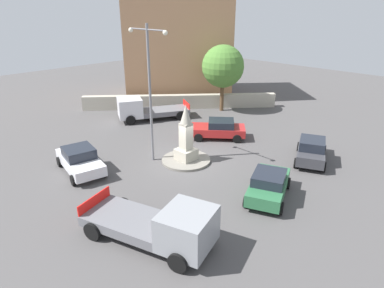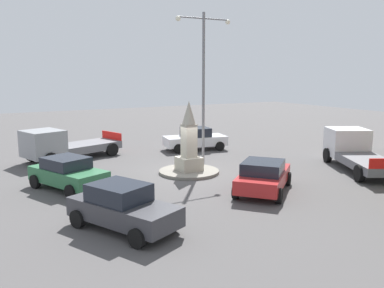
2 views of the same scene
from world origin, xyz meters
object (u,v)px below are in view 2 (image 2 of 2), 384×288
(car_red_far_side, at_px, (263,176))
(car_dark_grey_parked_left, at_px, (123,207))
(monument, at_px, (189,142))
(streetlamp, at_px, (203,75))
(car_green_parked_right, at_px, (68,173))
(truck_grey_passing, at_px, (61,145))
(truck_white_approaching, at_px, (355,150))
(car_white_near_island, at_px, (195,139))

(car_red_far_side, bearing_deg, car_dark_grey_parked_left, 9.26)
(monument, height_order, streetlamp, streetlamp)
(car_dark_grey_parked_left, bearing_deg, car_green_parked_right, -84.49)
(car_red_far_side, bearing_deg, truck_grey_passing, -59.60)
(streetlamp, distance_m, car_red_far_side, 7.54)
(car_red_far_side, relative_size, truck_white_approaching, 0.67)
(car_white_near_island, bearing_deg, truck_grey_passing, -5.61)
(streetlamp, xyz_separation_m, truck_white_approaching, (-7.19, 4.74, -4.19))
(truck_grey_passing, bearing_deg, car_red_far_side, 120.40)
(car_red_far_side, distance_m, truck_white_approaching, 7.77)
(truck_grey_passing, bearing_deg, truck_white_approaching, 145.33)
(car_green_parked_right, distance_m, truck_grey_passing, 6.53)
(monument, bearing_deg, truck_white_approaching, 159.41)
(streetlamp, xyz_separation_m, car_dark_grey_parked_left, (7.46, 7.24, -4.37))
(car_green_parked_right, xyz_separation_m, car_red_far_side, (-7.57, 4.73, -0.02))
(monument, bearing_deg, car_dark_grey_parked_left, 45.37)
(streetlamp, height_order, car_red_far_side, streetlamp)
(streetlamp, relative_size, truck_white_approaching, 1.33)
(car_green_parked_right, relative_size, truck_white_approaching, 0.66)
(monument, bearing_deg, car_white_near_island, -122.31)
(car_white_near_island, height_order, car_green_parked_right, car_white_near_island)
(car_white_near_island, relative_size, car_red_far_side, 1.04)
(car_red_far_side, bearing_deg, monument, -75.09)
(car_white_near_island, xyz_separation_m, car_green_parked_right, (9.87, 5.58, -0.01))
(car_green_parked_right, height_order, car_dark_grey_parked_left, car_dark_grey_parked_left)
(car_green_parked_right, xyz_separation_m, truck_white_approaching, (-15.22, 3.38, 0.21))
(streetlamp, height_order, car_green_parked_right, streetlamp)
(car_white_near_island, bearing_deg, car_dark_grey_parked_left, 50.88)
(car_green_parked_right, bearing_deg, truck_grey_passing, -98.98)
(truck_white_approaching, bearing_deg, streetlamp, -33.42)
(monument, height_order, car_green_parked_right, monument)
(car_red_far_side, height_order, truck_grey_passing, truck_grey_passing)
(car_dark_grey_parked_left, bearing_deg, streetlamp, -135.88)
(car_white_near_island, distance_m, car_red_far_side, 10.56)
(car_green_parked_right, bearing_deg, streetlamp, -170.35)
(car_red_far_side, relative_size, car_dark_grey_parked_left, 0.99)
(car_dark_grey_parked_left, bearing_deg, truck_grey_passing, -92.10)
(car_green_parked_right, bearing_deg, car_dark_grey_parked_left, 95.51)
(car_green_parked_right, relative_size, car_red_far_side, 0.99)
(streetlamp, distance_m, car_dark_grey_parked_left, 11.28)
(monument, distance_m, streetlamp, 4.15)
(truck_grey_passing, bearing_deg, monument, 129.31)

